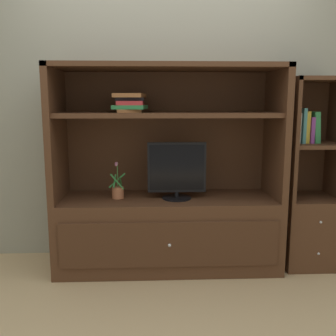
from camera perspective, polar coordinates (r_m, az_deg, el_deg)
The scene contains 8 objects.
ground_plane at distance 2.95m, azimuth 0.31°, elevation -17.34°, with size 8.00×8.00×0.00m, color tan.
painted_rear_wall at distance 3.37m, azimuth -0.30°, elevation 10.79°, with size 6.00×0.10×2.80m, color gray.
media_console at distance 3.15m, azimuth -0.05°, elevation -5.85°, with size 1.78×0.61×1.62m.
tv_monitor at distance 3.03m, azimuth 1.31°, elevation -0.45°, with size 0.46×0.23×0.45m.
potted_plant at distance 3.10m, azimuth -7.48°, elevation -3.45°, with size 0.13×0.10×0.29m.
magazine_stack at distance 3.02m, azimuth -5.69°, elevation 9.63°, with size 0.27×0.35×0.14m.
bookshelf_tall at distance 3.40m, azimuth 20.21°, elevation -5.02°, with size 0.46×0.48×1.53m.
upright_book_row at distance 3.26m, azimuth 19.76°, elevation 5.69°, with size 0.20×0.16×0.28m.
Camera 1 is at (-0.13, -2.62, 1.35)m, focal length 40.96 mm.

